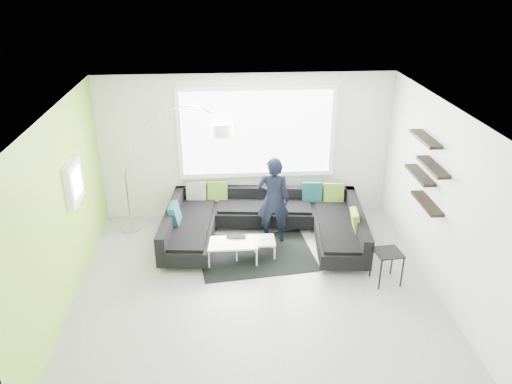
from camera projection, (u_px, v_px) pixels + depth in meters
ground at (255, 286)px, 7.78m from camera, size 5.50×5.50×0.00m
room_shell at (257, 174)px, 7.21m from camera, size 5.54×5.04×2.82m
sectional_sofa at (264, 225)px, 8.88m from camera, size 3.66×2.47×0.75m
rug at (256, 254)px, 8.61m from camera, size 2.07×1.61×0.01m
coffee_table at (244, 249)px, 8.46m from camera, size 1.07×0.62×0.35m
arc_lamp at (125, 173)px, 8.97m from camera, size 2.29×1.37×2.27m
side_table at (386, 267)px, 7.78m from camera, size 0.44×0.44×0.55m
person at (273, 200)px, 8.75m from camera, size 0.69×0.55×1.60m
laptop at (236, 238)px, 8.41m from camera, size 0.36×0.26×0.03m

